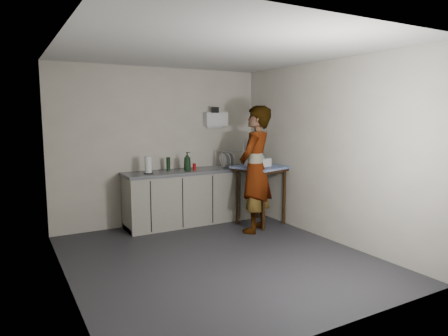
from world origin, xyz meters
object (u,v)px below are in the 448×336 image
soap_bottle (187,161)px  dish_rack (228,163)px  standing_man (255,169)px  dark_bottle (168,164)px  paper_towel (148,165)px  kitchen_counter (191,198)px  soda_can (194,167)px  bakery_box (257,160)px  side_table (261,174)px

soap_bottle → dish_rack: soap_bottle is taller
standing_man → dish_rack: (0.07, 0.98, -0.01)m
dark_bottle → paper_towel: size_ratio=0.82×
kitchen_counter → soda_can: size_ratio=20.07×
kitchen_counter → standing_man: bearing=-53.7°
soda_can → paper_towel: bearing=-178.2°
soap_bottle → bakery_box: bearing=-27.6°
soap_bottle → bakery_box: 1.15m
bakery_box → standing_man: bearing=-144.4°
standing_man → soda_can: 1.09m
standing_man → soap_bottle: size_ratio=6.28×
standing_man → dark_bottle: 1.46m
standing_man → side_table: bearing=-171.7°
kitchen_counter → bakery_box: size_ratio=4.94×
soap_bottle → dish_rack: 0.86m
paper_towel → bakery_box: (1.68, -0.55, 0.04)m
paper_towel → dish_rack: size_ratio=0.66×
soap_bottle → soda_can: soap_bottle is taller
kitchen_counter → side_table: side_table is taller
soap_bottle → dark_bottle: soap_bottle is taller
kitchen_counter → dark_bottle: dark_bottle is taller
soda_can → dark_bottle: (-0.41, 0.12, 0.06)m
soap_bottle → soda_can: (0.15, 0.04, -0.10)m
paper_towel → dark_bottle: bearing=20.8°
dark_bottle → paper_towel: (-0.40, -0.15, 0.02)m
soap_bottle → dark_bottle: (-0.27, 0.17, -0.04)m
standing_man → soda_can: bearing=-90.2°
standing_man → bakery_box: 0.41m
bakery_box → soda_can: bearing=129.2°
dark_bottle → dish_rack: bearing=-1.9°
bakery_box → side_table: bearing=-34.2°
standing_man → paper_towel: bearing=-66.4°
dark_bottle → side_table: bearing=-28.1°
dish_rack → soda_can: bearing=-172.8°
standing_man → paper_towel: (-1.43, 0.87, 0.06)m
kitchen_counter → dish_rack: dish_rack is taller
side_table → soap_bottle: bearing=135.9°
soap_bottle → dark_bottle: 0.32m
soap_bottle → bakery_box: bakery_box is taller
kitchen_counter → dark_bottle: (-0.35, 0.09, 0.60)m
kitchen_counter → paper_towel: paper_towel is taller
soda_can → dish_rack: bearing=7.2°
dish_rack → paper_towel: bearing=-175.7°
soda_can → dish_rack: size_ratio=0.27×
paper_towel → standing_man: bearing=-31.2°
side_table → soda_can: size_ratio=8.81×
soda_can → paper_towel: size_ratio=0.40×
kitchen_counter → soap_bottle: 0.65m
soda_can → bakery_box: 1.05m
side_table → soap_bottle: (-1.09, 0.55, 0.21)m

